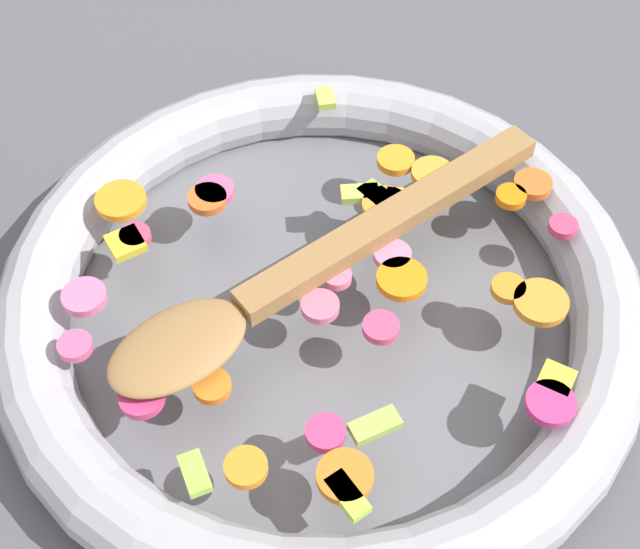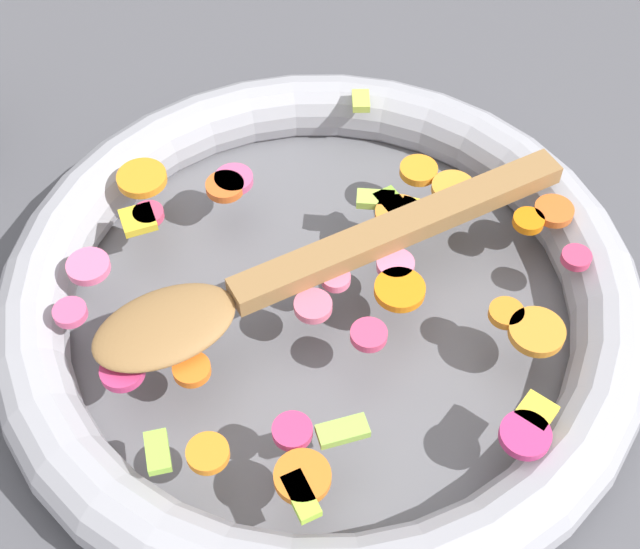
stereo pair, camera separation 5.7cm
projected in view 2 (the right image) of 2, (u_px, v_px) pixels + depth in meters
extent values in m
plane|color=#4C4C51|center=(320.00, 319.00, 0.61)|extent=(4.00, 4.00, 0.00)
cylinder|color=slate|center=(320.00, 314.00, 0.61)|extent=(0.38, 0.38, 0.01)
torus|color=#9E9EA5|center=(320.00, 297.00, 0.59)|extent=(0.43, 0.43, 0.05)
cylinder|color=orange|center=(142.00, 178.00, 0.62)|extent=(0.04, 0.04, 0.01)
cylinder|color=orange|center=(400.00, 290.00, 0.56)|extent=(0.04, 0.04, 0.01)
cylinder|color=#D66025|center=(554.00, 211.00, 0.60)|extent=(0.03, 0.03, 0.01)
cylinder|color=orange|center=(399.00, 215.00, 0.60)|extent=(0.04, 0.04, 0.01)
cylinder|color=orange|center=(528.00, 221.00, 0.60)|extent=(0.02, 0.02, 0.01)
cylinder|color=orange|center=(506.00, 313.00, 0.55)|extent=(0.03, 0.03, 0.01)
cylinder|color=orange|center=(302.00, 477.00, 0.48)|extent=(0.04, 0.04, 0.01)
cylinder|color=orange|center=(208.00, 453.00, 0.49)|extent=(0.03, 0.03, 0.01)
cylinder|color=orange|center=(192.00, 369.00, 0.53)|extent=(0.03, 0.03, 0.01)
cylinder|color=orange|center=(225.00, 187.00, 0.62)|extent=(0.04, 0.04, 0.01)
cylinder|color=orange|center=(419.00, 170.00, 0.63)|extent=(0.04, 0.04, 0.01)
cylinder|color=orange|center=(537.00, 332.00, 0.54)|extent=(0.05, 0.05, 0.01)
cylinder|color=orange|center=(453.00, 188.00, 0.62)|extent=(0.03, 0.03, 0.01)
cube|color=#86BE37|center=(392.00, 204.00, 0.61)|extent=(0.02, 0.03, 0.01)
cube|color=#95C943|center=(158.00, 452.00, 0.49)|extent=(0.02, 0.03, 0.01)
cube|color=#9BC94C|center=(344.00, 431.00, 0.50)|extent=(0.03, 0.02, 0.01)
cube|color=#AAD44F|center=(376.00, 199.00, 0.61)|extent=(0.03, 0.02, 0.01)
cube|color=#A6D33C|center=(301.00, 496.00, 0.48)|extent=(0.02, 0.03, 0.01)
cube|color=#BAD04C|center=(361.00, 101.00, 0.67)|extent=(0.01, 0.02, 0.01)
cylinder|color=#CC3F60|center=(148.00, 214.00, 0.60)|extent=(0.03, 0.03, 0.01)
cylinder|color=#D25384|center=(234.00, 179.00, 0.62)|extent=(0.03, 0.03, 0.01)
cylinder|color=#C73372|center=(525.00, 435.00, 0.50)|extent=(0.04, 0.04, 0.01)
cylinder|color=#D33B62|center=(576.00, 258.00, 0.58)|extent=(0.03, 0.03, 0.01)
cylinder|color=#DC436B|center=(369.00, 335.00, 0.54)|extent=(0.03, 0.03, 0.01)
cylinder|color=pink|center=(395.00, 263.00, 0.58)|extent=(0.03, 0.03, 0.01)
cylinder|color=pink|center=(336.00, 279.00, 0.57)|extent=(0.02, 0.02, 0.01)
cylinder|color=#DE5383|center=(70.00, 312.00, 0.55)|extent=(0.03, 0.03, 0.01)
cylinder|color=#CE376B|center=(292.00, 431.00, 0.50)|extent=(0.03, 0.03, 0.01)
cylinder|color=#E16582|center=(313.00, 306.00, 0.56)|extent=(0.03, 0.03, 0.01)
cylinder|color=pink|center=(88.00, 266.00, 0.57)|extent=(0.04, 0.04, 0.01)
cylinder|color=#CE366F|center=(122.00, 371.00, 0.53)|extent=(0.03, 0.03, 0.01)
cube|color=yellow|center=(536.00, 412.00, 0.51)|extent=(0.03, 0.03, 0.01)
cube|color=yellow|center=(418.00, 216.00, 0.60)|extent=(0.03, 0.03, 0.01)
cube|color=gold|center=(138.00, 220.00, 0.60)|extent=(0.03, 0.03, 0.01)
cube|color=olive|center=(402.00, 228.00, 0.58)|extent=(0.23, 0.11, 0.01)
ellipsoid|color=olive|center=(165.00, 327.00, 0.53)|extent=(0.10, 0.09, 0.01)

